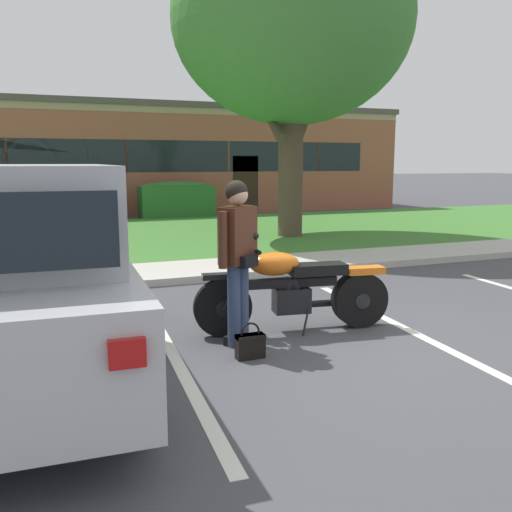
% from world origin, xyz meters
% --- Properties ---
extents(ground_plane, '(140.00, 140.00, 0.00)m').
position_xyz_m(ground_plane, '(0.00, 0.00, 0.00)').
color(ground_plane, '#424247').
extents(curb_strip, '(60.00, 0.20, 0.12)m').
position_xyz_m(curb_strip, '(0.00, 3.49, 0.06)').
color(curb_strip, '#B7B2A8').
rests_on(curb_strip, ground).
extents(concrete_walk, '(60.00, 1.50, 0.08)m').
position_xyz_m(concrete_walk, '(0.00, 4.34, 0.04)').
color(concrete_walk, '#B7B2A8').
rests_on(concrete_walk, ground).
extents(grass_lawn, '(60.00, 8.42, 0.06)m').
position_xyz_m(grass_lawn, '(0.00, 9.30, 0.03)').
color(grass_lawn, '#3D752D').
rests_on(grass_lawn, ground).
extents(stall_stripe_0, '(0.40, 4.40, 0.01)m').
position_xyz_m(stall_stripe_0, '(-1.74, 0.20, 0.00)').
color(stall_stripe_0, silver).
rests_on(stall_stripe_0, ground).
extents(stall_stripe_1, '(0.40, 4.40, 0.01)m').
position_xyz_m(stall_stripe_1, '(0.94, 0.20, 0.00)').
color(stall_stripe_1, silver).
rests_on(stall_stripe_1, ground).
extents(motorcycle, '(2.24, 0.82, 1.26)m').
position_xyz_m(motorcycle, '(-0.21, 0.60, 0.49)').
color(motorcycle, black).
rests_on(motorcycle, ground).
extents(rider_person, '(0.50, 0.41, 1.70)m').
position_xyz_m(rider_person, '(-1.03, 0.38, 0.99)').
color(rider_person, black).
rests_on(rider_person, ground).
extents(handbag, '(0.28, 0.13, 0.36)m').
position_xyz_m(handbag, '(-1.06, -0.05, 0.14)').
color(handbag, black).
rests_on(handbag, ground).
extents(parked_suv_adjacent, '(2.17, 4.91, 1.86)m').
position_xyz_m(parked_suv_adjacent, '(-3.16, 0.37, 0.96)').
color(parked_suv_adjacent, '#B7BABF').
rests_on(parked_suv_adjacent, ground).
extents(shade_tree, '(5.72, 5.72, 7.62)m').
position_xyz_m(shade_tree, '(3.02, 7.71, 5.16)').
color(shade_tree, '#4C3D2D').
rests_on(shade_tree, ground).
extents(hedge_center_left, '(2.90, 0.90, 1.24)m').
position_xyz_m(hedge_center_left, '(-1.82, 13.59, 0.65)').
color(hedge_center_left, '#286028').
rests_on(hedge_center_left, ground).
extents(hedge_center_right, '(2.46, 0.90, 1.24)m').
position_xyz_m(hedge_center_right, '(1.58, 13.59, 0.65)').
color(hedge_center_right, '#286028').
rests_on(hedge_center_right, ground).
extents(brick_building, '(21.95, 11.96, 3.97)m').
position_xyz_m(brick_building, '(0.09, 20.49, 1.99)').
color(brick_building, '#93513D').
rests_on(brick_building, ground).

